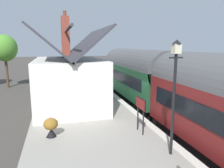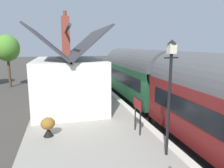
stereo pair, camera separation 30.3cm
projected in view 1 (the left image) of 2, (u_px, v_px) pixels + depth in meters
name	position (u px, v px, depth m)	size (l,w,h in m)	color
ground_plane	(144.00, 117.00, 13.66)	(160.00, 160.00, 0.00)	#423D38
platform	(85.00, 116.00, 12.56)	(32.00, 5.83, 0.81)	gray
platform_edge_coping	(128.00, 106.00, 13.20)	(32.00, 0.36, 0.02)	beige
rail_near	(167.00, 114.00, 14.07)	(52.00, 0.08, 0.14)	gray
rail_far	(147.00, 116.00, 13.70)	(52.00, 0.08, 0.14)	gray
train	(169.00, 87.00, 12.26)	(20.99, 2.73, 4.32)	black
station_building	(69.00, 80.00, 13.14)	(6.76, 4.24, 6.17)	white
bench_by_lamp	(83.00, 82.00, 19.48)	(1.41, 0.48, 0.88)	brown
planter_edge_near	(51.00, 126.00, 8.75)	(0.60, 0.60, 0.89)	black
planter_edge_far	(53.00, 84.00, 19.53)	(0.72, 0.32, 0.60)	#9E5138
planter_by_door	(83.00, 80.00, 20.98)	(0.53, 0.53, 0.77)	black
lamp_post_platform	(175.00, 77.00, 6.92)	(0.32, 0.50, 4.00)	black
station_sign_board	(141.00, 107.00, 9.07)	(0.96, 0.06, 1.57)	black
tree_far_left	(5.00, 48.00, 22.48)	(2.92, 2.60, 5.78)	#4C3828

